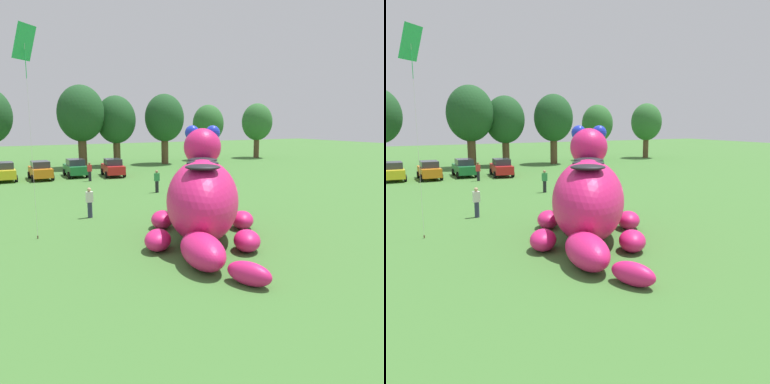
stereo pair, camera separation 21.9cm
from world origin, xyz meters
The scene contains 16 objects.
ground_plane centered at (0.00, 0.00, 0.00)m, with size 160.00×160.00×0.00m, color #427533.
giant_inflatable_creature centered at (-0.05, 0.22, 1.88)m, with size 6.90×10.11×5.16m.
car_yellow centered at (-6.94, 24.49, 0.86)m, with size 1.94×4.10×1.72m.
car_orange centered at (-3.92, 23.90, 0.86)m, with size 1.96×4.11×1.72m.
car_green centered at (-0.60, 24.43, 0.86)m, with size 2.00×4.13×1.72m.
car_red centered at (2.72, 22.95, 0.86)m, with size 2.30×4.27×1.72m.
tree_centre centered at (1.78, 31.43, 6.16)m, with size 5.31×5.31×9.42m.
tree_centre_right centered at (5.98, 31.79, 5.48)m, with size 4.72×4.72×8.37m.
tree_mid_right centered at (12.12, 31.28, 5.70)m, with size 4.91×4.91×8.72m.
tree_right centered at (19.49, 32.98, 4.96)m, with size 4.27×4.27×7.59m.
tree_far_right centered at (27.69, 32.75, 5.19)m, with size 4.47×4.47×7.93m.
spectator_near_inflatable centered at (-0.14, 20.69, 0.85)m, with size 0.38×0.26×1.71m.
spectator_mid_field centered at (2.90, 12.41, 0.85)m, with size 0.38×0.26×1.71m.
spectator_by_cars centered at (11.84, 18.93, 0.85)m, with size 0.38×0.26×1.71m.
spectator_wandering centered at (-3.63, 6.76, 0.85)m, with size 0.38×0.26×1.71m.
tethered_flying_kite centered at (-6.80, 3.78, 8.53)m, with size 1.13×1.13×9.41m.
Camera 2 is at (-8.75, -15.44, 5.37)m, focal length 37.44 mm.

